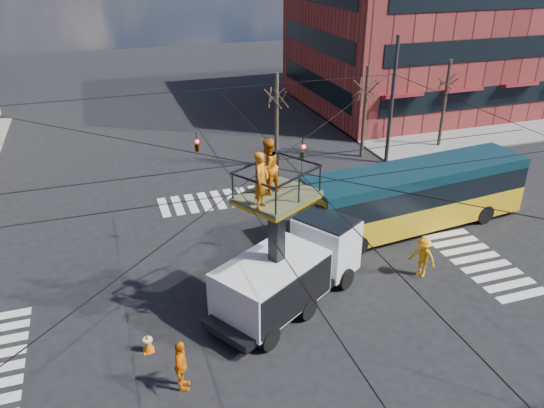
{
  "coord_description": "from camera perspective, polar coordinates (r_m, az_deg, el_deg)",
  "views": [
    {
      "loc": [
        -5.22,
        -16.06,
        12.78
      ],
      "look_at": [
        1.1,
        2.75,
        3.01
      ],
      "focal_mm": 35.0,
      "sensor_mm": 36.0,
      "label": 1
    }
  ],
  "objects": [
    {
      "name": "city_bus",
      "position": [
        26.85,
        15.28,
        0.91
      ],
      "size": [
        11.86,
        3.76,
        3.2
      ],
      "rotation": [
        0.0,
        0.0,
        0.1
      ],
      "color": "gold",
      "rests_on": "ground"
    },
    {
      "name": "tree_a",
      "position": [
        32.32,
        0.51,
        11.6
      ],
      "size": [
        2.0,
        2.0,
        6.0
      ],
      "color": "#382B21",
      "rests_on": "ground"
    },
    {
      "name": "ground",
      "position": [
        21.18,
        -0.45,
        -10.91
      ],
      "size": [
        120.0,
        120.0,
        0.0
      ],
      "primitive_type": "plane",
      "color": "black",
      "rests_on": "ground"
    },
    {
      "name": "tree_b",
      "position": [
        34.69,
        10.14,
        12.22
      ],
      "size": [
        2.0,
        2.0,
        6.0
      ],
      "color": "#382B21",
      "rests_on": "ground"
    },
    {
      "name": "overhead_network",
      "position": [
        19.23,
        -1.08,
        -0.01
      ],
      "size": [
        24.24,
        24.24,
        8.0
      ],
      "color": "#2D2D30",
      "rests_on": "ground"
    },
    {
      "name": "worker_ground",
      "position": [
        17.55,
        -9.74,
        -16.82
      ],
      "size": [
        0.72,
        1.15,
        1.83
      ],
      "primitive_type": "imported",
      "rotation": [
        0.0,
        0.0,
        1.3
      ],
      "color": "orange",
      "rests_on": "ground"
    },
    {
      "name": "utility_truck",
      "position": [
        20.21,
        1.91,
        -5.39
      ],
      "size": [
        7.18,
        5.59,
        6.93
      ],
      "rotation": [
        0.0,
        0.0,
        0.54
      ],
      "color": "black",
      "rests_on": "ground"
    },
    {
      "name": "crosswalks",
      "position": [
        21.17,
        -0.45,
        -10.89
      ],
      "size": [
        22.4,
        22.4,
        0.02
      ],
      "primitive_type": null,
      "color": "silver",
      "rests_on": "ground"
    },
    {
      "name": "sidewalk_ne",
      "position": [
        47.14,
        16.32,
        9.52
      ],
      "size": [
        18.0,
        18.0,
        0.12
      ],
      "primitive_type": "cube",
      "color": "slate",
      "rests_on": "ground"
    },
    {
      "name": "flagger",
      "position": [
        23.3,
        15.91,
        -5.54
      ],
      "size": [
        1.19,
        1.36,
        1.82
      ],
      "primitive_type": "imported",
      "rotation": [
        0.0,
        0.0,
        -1.03
      ],
      "color": "#FF9F10",
      "rests_on": "ground"
    },
    {
      "name": "traffic_cone",
      "position": [
        19.44,
        -13.22,
        -14.28
      ],
      "size": [
        0.36,
        0.36,
        0.75
      ],
      "primitive_type": "cone",
      "color": "orange",
      "rests_on": "ground"
    },
    {
      "name": "building_ne",
      "position": [
        48.74,
        16.38,
        18.43
      ],
      "size": [
        20.06,
        16.06,
        14.0
      ],
      "color": "maroon",
      "rests_on": "ground"
    },
    {
      "name": "tree_c",
      "position": [
        37.87,
        18.38,
        12.49
      ],
      "size": [
        2.0,
        2.0,
        6.0
      ],
      "color": "#382B21",
      "rests_on": "ground"
    }
  ]
}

